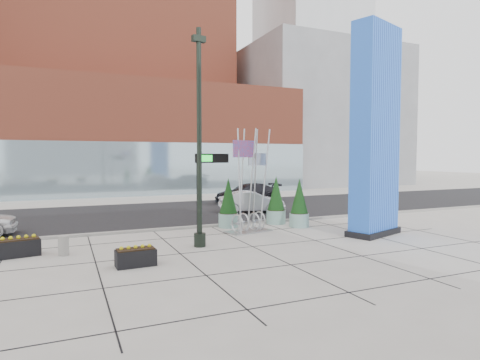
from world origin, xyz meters
name	(u,v)px	position (x,y,z in m)	size (l,w,h in m)	color
ground	(221,244)	(0.00, 0.00, 0.00)	(160.00, 160.00, 0.00)	#9E9991
street_asphalt	(165,213)	(0.00, 10.00, 0.01)	(80.00, 12.00, 0.02)	black
curb_edge	(193,227)	(0.00, 4.00, 0.06)	(80.00, 0.30, 0.12)	gray
tower_podium	(137,139)	(1.00, 27.00, 5.50)	(34.00, 10.00, 11.00)	#A74730
tower_glass_front	(146,169)	(1.00, 22.20, 2.50)	(34.00, 0.60, 5.00)	#8CA5B2
building_grey_parking	(313,118)	(26.00, 32.00, 9.00)	(20.00, 18.00, 18.00)	slate
building_pale_office	(310,27)	(36.00, 48.00, 27.50)	(16.00, 16.00, 55.00)	#B2B7BC
blue_pylon	(375,135)	(7.24, -1.01, 4.64)	(3.14, 2.16, 9.61)	#0B35B2
lamp_post	(199,159)	(-0.95, -0.11, 3.56)	(0.57, 0.48, 8.70)	black
public_art_sculpture	(249,205)	(2.23, 2.00, 1.32)	(2.40, 1.56, 5.01)	#B7B9BC
concrete_bollard	(64,246)	(-6.00, 0.51, 0.36)	(0.37, 0.37, 0.73)	gray
overhead_street_sign	(210,165)	(0.53, 2.80, 3.25)	(1.78, 0.43, 3.79)	black
round_planter_east	(276,201)	(4.60, 3.60, 1.23)	(1.04, 1.04, 2.59)	#7DA8A0
round_planter_mid	(299,204)	(5.20, 2.20, 1.19)	(1.01, 1.01, 2.52)	#7DA8A0
round_planter_west	(228,204)	(1.80, 3.60, 1.21)	(1.02, 1.02, 2.55)	#7DA8A0
box_planter_north	(19,247)	(-7.50, 1.00, 0.36)	(1.51, 0.94, 0.77)	black
box_planter_south	(136,256)	(-3.80, -2.04, 0.33)	(1.32, 0.71, 0.71)	black
car_silver_mid	(251,202)	(5.18, 7.98, 0.69)	(1.47, 4.22, 1.39)	#B9BAC1
car_dark_east	(247,193)	(7.27, 13.14, 0.76)	(2.13, 5.24, 1.52)	black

